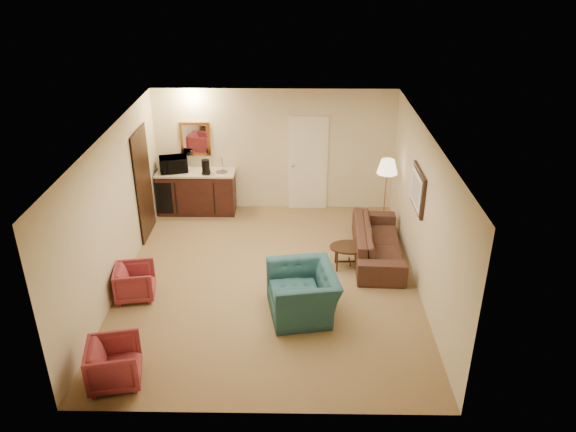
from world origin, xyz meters
name	(u,v)px	position (x,y,z in m)	size (l,w,h in m)	color
ground	(269,281)	(0.00, 0.00, 0.00)	(6.00, 6.00, 0.00)	#8C6747
room_walls	(264,171)	(-0.10, 0.77, 1.72)	(5.02, 6.01, 2.61)	beige
wetbar_cabinet	(197,192)	(-1.65, 2.72, 0.46)	(1.64, 0.58, 0.92)	black
sofa	(378,237)	(1.95, 0.85, 0.42)	(2.14, 0.62, 0.84)	black
teal_armchair	(303,286)	(0.57, -0.90, 0.50)	(1.14, 0.74, 1.00)	#1C3F46
rose_chair_near	(135,280)	(-2.15, -0.50, 0.31)	(0.60, 0.57, 0.62)	maroon
rose_chair_far	(114,362)	(-1.90, -2.48, 0.34)	(0.66, 0.62, 0.68)	maroon
coffee_table	(350,257)	(1.42, 0.48, 0.21)	(0.74, 0.50, 0.42)	#321E10
floor_lamp	(385,195)	(2.20, 1.94, 0.75)	(0.40, 0.40, 1.51)	#B5883C
waste_bin	(228,206)	(-1.00, 2.65, 0.16)	(0.26, 0.26, 0.32)	black
microwave	(173,163)	(-2.10, 2.74, 1.11)	(0.57, 0.32, 0.39)	black
coffee_maker	(206,167)	(-1.41, 2.60, 1.07)	(0.16, 0.16, 0.31)	black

